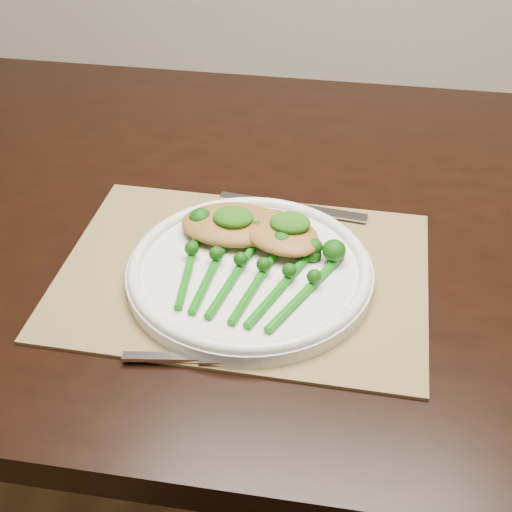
% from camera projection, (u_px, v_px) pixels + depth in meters
% --- Properties ---
extents(dining_table, '(1.60, 0.90, 0.75)m').
position_uv_depth(dining_table, '(322.00, 397.00, 1.21)').
color(dining_table, black).
rests_on(dining_table, ground).
extents(placemat, '(0.46, 0.34, 0.00)m').
position_uv_depth(placemat, '(243.00, 273.00, 0.89)').
color(placemat, olive).
rests_on(placemat, dining_table).
extents(dinner_plate, '(0.30, 0.30, 0.03)m').
position_uv_depth(dinner_plate, '(250.00, 270.00, 0.87)').
color(dinner_plate, white).
rests_on(dinner_plate, placemat).
extents(knife, '(0.21, 0.04, 0.01)m').
position_uv_depth(knife, '(278.00, 205.00, 0.99)').
color(knife, silver).
rests_on(knife, placemat).
extents(fork, '(0.15, 0.04, 0.00)m').
position_uv_depth(fork, '(203.00, 358.00, 0.76)').
color(fork, silver).
rests_on(fork, placemat).
extents(chicken_fillet_left, '(0.14, 0.10, 0.03)m').
position_uv_depth(chicken_fillet_left, '(234.00, 224.00, 0.91)').
color(chicken_fillet_left, '#A66F30').
rests_on(chicken_fillet_left, dinner_plate).
extents(chicken_fillet_right, '(0.14, 0.13, 0.02)m').
position_uv_depth(chicken_fillet_right, '(278.00, 232.00, 0.89)').
color(chicken_fillet_right, '#A66F30').
rests_on(chicken_fillet_right, dinner_plate).
extents(pesto_dollop_left, '(0.05, 0.04, 0.02)m').
position_uv_depth(pesto_dollop_left, '(233.00, 217.00, 0.90)').
color(pesto_dollop_left, '#17480A').
rests_on(pesto_dollop_left, chicken_fillet_left).
extents(pesto_dollop_right, '(0.05, 0.04, 0.02)m').
position_uv_depth(pesto_dollop_right, '(290.00, 223.00, 0.88)').
color(pesto_dollop_right, '#17480A').
rests_on(pesto_dollop_right, chicken_fillet_right).
extents(broccolini_bundle, '(0.20, 0.21, 0.04)m').
position_uv_depth(broccolini_bundle, '(245.00, 280.00, 0.84)').
color(broccolini_bundle, '#0E660D').
rests_on(broccolini_bundle, dinner_plate).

